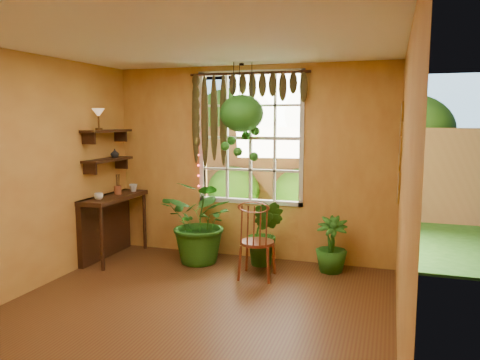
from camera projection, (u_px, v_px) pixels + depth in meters
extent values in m
plane|color=#563518|center=(184.00, 319.00, 4.62)|extent=(4.50, 4.50, 0.00)
plane|color=white|center=(179.00, 38.00, 4.26)|extent=(4.50, 4.50, 0.00)
plane|color=gold|center=(250.00, 163.00, 6.56)|extent=(4.00, 0.00, 4.00)
plane|color=gold|center=(13.00, 176.00, 5.05)|extent=(0.00, 4.50, 4.50)
plane|color=gold|center=(404.00, 195.00, 3.83)|extent=(0.00, 4.50, 4.50)
cube|color=silver|center=(251.00, 138.00, 6.54)|extent=(1.52, 0.10, 1.86)
cube|color=white|center=(251.00, 138.00, 6.57)|extent=(1.38, 0.01, 1.78)
cylinder|color=#351D0E|center=(248.00, 73.00, 6.33)|extent=(1.70, 0.04, 0.04)
cube|color=#351D0E|center=(114.00, 198.00, 6.56)|extent=(0.40, 1.20, 0.06)
cube|color=#351D0E|center=(105.00, 226.00, 6.67)|extent=(0.08, 1.18, 0.90)
cylinder|color=#351D0E|center=(102.00, 238.00, 6.05)|extent=(0.05, 0.05, 0.86)
cylinder|color=#351D0E|center=(145.00, 221.00, 7.09)|extent=(0.05, 0.05, 0.86)
cube|color=#351D0E|center=(108.00, 160.00, 6.52)|extent=(0.25, 0.90, 0.04)
cube|color=#351D0E|center=(107.00, 131.00, 6.47)|extent=(0.25, 0.90, 0.04)
cube|color=#1F4F16|center=(309.00, 200.00, 11.45)|extent=(14.00, 10.00, 0.04)
cube|color=#9C6B49|center=(295.00, 171.00, 9.64)|extent=(12.00, 0.10, 1.80)
plane|color=#97CEFD|center=(321.00, 134.00, 12.95)|extent=(12.00, 0.00, 12.00)
cylinder|color=brown|center=(257.00, 243.00, 5.80)|extent=(0.44, 0.44, 0.04)
torus|color=brown|center=(254.00, 207.00, 5.56)|extent=(0.40, 0.05, 0.40)
imported|color=#1B4F15|center=(202.00, 222.00, 6.36)|extent=(1.20, 1.09, 1.16)
imported|color=#1B4F15|center=(265.00, 233.00, 6.26)|extent=(0.54, 0.45, 0.90)
imported|color=#1B4F15|center=(331.00, 245.00, 6.02)|extent=(0.44, 0.44, 0.72)
ellipsoid|color=black|center=(242.00, 120.00, 6.27)|extent=(0.35, 0.35, 0.21)
ellipsoid|color=#1B4F15|center=(242.00, 113.00, 6.25)|extent=(0.59, 0.59, 0.50)
imported|color=silver|center=(99.00, 197.00, 6.18)|extent=(0.12, 0.12, 0.09)
imported|color=beige|center=(133.00, 188.00, 6.90)|extent=(0.13, 0.13, 0.11)
cylinder|color=brown|center=(118.00, 190.00, 6.65)|extent=(0.10, 0.10, 0.12)
imported|color=#B2AD99|center=(115.00, 153.00, 6.66)|extent=(0.14, 0.14, 0.13)
cylinder|color=#573618|center=(99.00, 129.00, 6.26)|extent=(0.10, 0.10, 0.03)
cylinder|color=#573618|center=(99.00, 122.00, 6.25)|extent=(0.02, 0.02, 0.17)
cone|color=slate|center=(98.00, 113.00, 6.24)|extent=(0.17, 0.17, 0.12)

